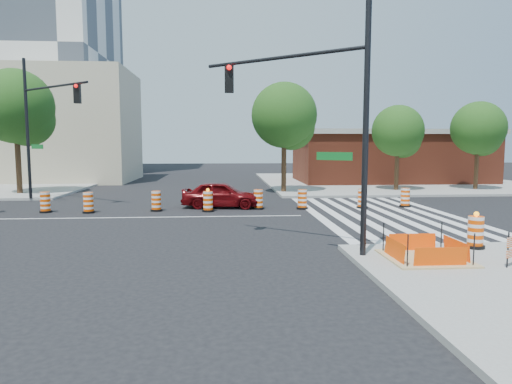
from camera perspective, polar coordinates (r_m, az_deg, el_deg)
ground at (r=21.77m, az=-12.87°, el=-3.11°), size 120.00×120.00×0.00m
sidewalk_ne at (r=42.04m, az=16.28°, el=1.24°), size 22.00×22.00×0.15m
crosswalk_east at (r=22.84m, az=15.45°, el=-2.73°), size 6.75×13.50×0.01m
lane_centerline at (r=21.76m, az=-12.87°, el=-3.09°), size 14.00×0.12×0.01m
excavation_pit at (r=13.88m, az=20.40°, el=-7.57°), size 2.20×2.20×0.90m
brick_storefront at (r=41.93m, az=16.37°, el=4.30°), size 16.50×8.50×4.60m
beige_midrise at (r=45.90m, az=-23.89°, el=7.50°), size 14.00×10.00×10.00m
red_coupe at (r=24.42m, az=-4.36°, el=-0.31°), size 4.35×2.19×1.42m
signal_pole_se at (r=14.20m, az=7.46°, el=11.31°), size 4.64×3.70×7.68m
signal_pole_nw at (r=29.05m, az=-25.17°, el=8.73°), size 4.86×4.14×8.25m
pit_drum at (r=15.83m, az=25.75°, el=-4.64°), size 0.59×0.59×1.16m
tree_north_b at (r=34.16m, az=-27.74°, el=8.97°), size 4.87×4.87×8.28m
tree_north_c at (r=31.41m, az=3.62°, el=9.08°), size 4.45×4.45×7.57m
tree_north_d at (r=33.88m, az=17.35°, el=6.96°), size 3.61×3.61×6.13m
tree_north_e at (r=36.55m, az=26.05°, el=6.85°), size 3.78×3.78×6.43m
median_drum_2 at (r=24.94m, az=-24.83°, el=-1.26°), size 0.60×0.60×1.02m
median_drum_3 at (r=23.96m, az=-20.21°, el=-1.34°), size 0.60×0.60×1.02m
median_drum_4 at (r=23.66m, az=-12.35°, el=-1.20°), size 0.60×0.60×1.02m
median_drum_5 at (r=23.08m, az=-6.02°, el=-1.25°), size 0.60×0.60×1.18m
median_drum_6 at (r=23.83m, az=0.29°, el=-1.01°), size 0.60×0.60×1.02m
median_drum_7 at (r=23.95m, az=5.80°, el=-1.01°), size 0.60×0.60×1.02m
median_drum_8 at (r=24.81m, az=13.15°, el=-0.89°), size 0.60×0.60×1.02m
median_drum_9 at (r=25.92m, az=18.15°, el=-0.74°), size 0.60×0.60×1.02m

